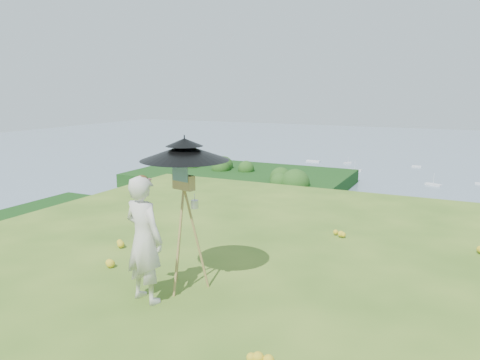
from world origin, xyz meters
The scene contains 12 objects.
ground centered at (0.00, 0.00, 0.00)m, with size 14.00×14.00×0.00m, color #3A631C.
shoreline_tier centered at (0.00, 75.00, -36.00)m, with size 170.00×28.00×8.00m, color #756A5D.
bay_water centered at (0.00, 240.00, -34.00)m, with size 700.00×700.00×0.00m, color slate.
peninsula centered at (-75.00, 155.00, -29.00)m, with size 90.00×60.00×12.00m, color #103A0F, non-canonical shape.
slope_trees centered at (0.00, 35.00, -15.00)m, with size 110.00×50.00×6.00m, color #1F4F17, non-canonical shape.
harbor_town centered at (0.00, 75.00, -29.50)m, with size 110.00×22.00×5.00m, color beige, non-canonical shape.
moored_boats centered at (-12.50, 161.00, -33.65)m, with size 140.00×140.00×0.70m, color white, non-canonical shape.
wildflowers centered at (0.00, 0.25, 0.06)m, with size 10.00×10.50×0.12m, color gold, non-canonical shape.
painter centered at (-1.99, -0.79, 0.83)m, with size 0.60×0.40×1.66m, color beige.
field_easel centered at (-1.73, -0.24, 0.87)m, with size 0.66×0.66×1.73m, color #9E8142, non-canonical shape.
sun_umbrella centered at (-1.72, -0.21, 1.77)m, with size 1.18×1.18×0.69m, color black, non-canonical shape.
painter_cap centered at (-1.99, -0.79, 1.61)m, with size 0.19×0.23×0.10m, color #BD686D, non-canonical shape.
Camera 1 is at (1.58, -5.39, 2.72)m, focal length 35.00 mm.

